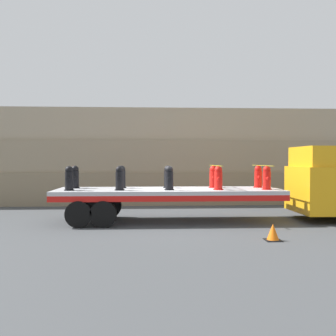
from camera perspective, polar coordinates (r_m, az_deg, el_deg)
The scene contains 17 objects.
ground_plane at distance 14.02m, azimuth 0.08°, elevation -8.13°, with size 120.00×120.00×0.00m, color #3F4244.
rock_cliff at distance 20.19m, azimuth -0.90°, elevation 1.74°, with size 60.00×3.30×4.92m.
truck_cab at distance 15.47m, azimuth 23.53°, elevation -2.09°, with size 2.55×2.59×2.78m.
flatbed_trailer at distance 13.88m, azimuth -2.58°, elevation -4.23°, with size 8.26×2.51×1.21m.
fire_hydrant_black_near_0 at distance 13.59m, azimuth -14.83°, elevation -1.58°, with size 0.36×0.54×0.86m.
fire_hydrant_black_far_0 at distance 14.62m, azimuth -13.98°, elevation -1.38°, with size 0.36×0.54×0.86m.
fire_hydrant_black_near_1 at distance 13.34m, azimuth -7.39°, elevation -1.60°, with size 0.36×0.54×0.86m.
fire_hydrant_black_far_1 at distance 14.39m, azimuth -7.07°, elevation -1.40°, with size 0.36×0.54×0.86m.
fire_hydrant_black_near_2 at distance 13.32m, azimuth 0.20°, elevation -1.60°, with size 0.36×0.54×0.86m.
fire_hydrant_black_far_2 at distance 14.38m, azimuth -0.03°, elevation -1.39°, with size 0.36×0.54×0.86m.
fire_hydrant_red_near_3 at distance 13.54m, azimuth 7.68°, elevation -1.56°, with size 0.36×0.54×0.86m.
fire_hydrant_red_far_3 at distance 14.58m, azimuth 6.91°, elevation -1.36°, with size 0.36×0.54×0.86m.
fire_hydrant_red_near_4 at distance 13.97m, azimuth 14.82°, elevation -1.50°, with size 0.36×0.54×0.86m.
fire_hydrant_red_far_4 at distance 14.98m, azimuth 13.57°, elevation -1.32°, with size 0.36×0.54×0.86m.
cargo_strap_rear at distance 14.04m, azimuth 7.29°, elevation 0.37°, with size 0.05×2.61×0.01m.
cargo_strap_middle at distance 14.46m, azimuth 14.18°, elevation 0.37°, with size 0.05×2.61×0.01m.
traffic_cone at distance 11.12m, azimuth 15.69°, elevation -9.42°, with size 0.44×0.44×0.48m.
Camera 1 is at (-0.75, -13.81, 2.28)m, focal length 40.00 mm.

